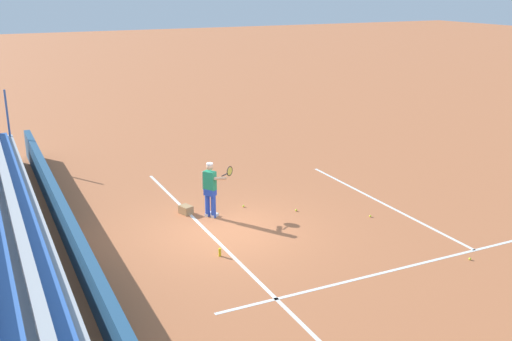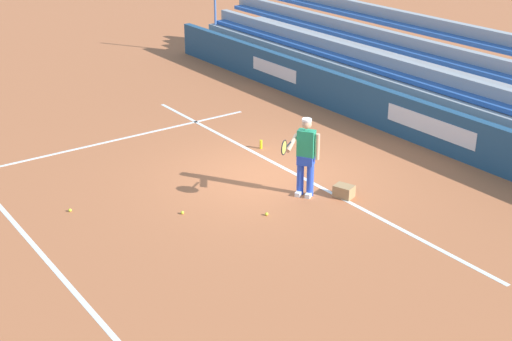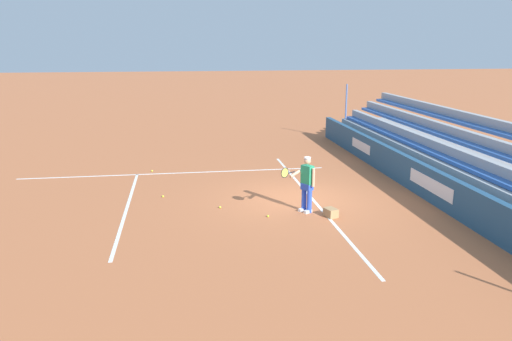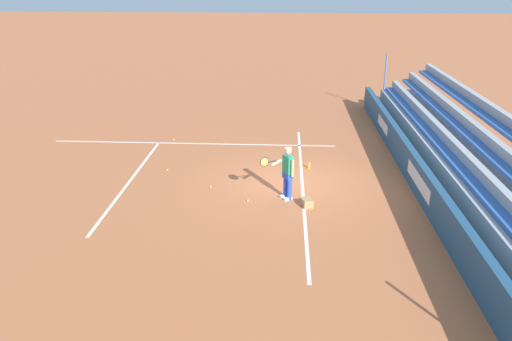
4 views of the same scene
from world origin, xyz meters
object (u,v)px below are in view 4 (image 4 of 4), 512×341
Objects in this scene: tennis_player at (287,173)px; tennis_ball_far_left at (174,140)px; tennis_ball_stray_back at (167,170)px; tennis_ball_toward_net at (211,187)px; tennis_ball_far_right at (248,201)px; ball_box_cardboard at (307,203)px; water_bottle at (309,166)px.

tennis_ball_far_left is at bearing 40.52° from tennis_player.
tennis_ball_stray_back is 2.30m from tennis_ball_toward_net.
tennis_ball_toward_net is 1.70m from tennis_ball_far_right.
tennis_player is at bearing -139.48° from tennis_ball_far_left.
ball_box_cardboard is 1.82× the size of water_bottle.
tennis_ball_stray_back is (2.16, 4.37, -0.86)m from tennis_player.
tennis_ball_stray_back is at bearing 96.07° from water_bottle.
tennis_ball_toward_net and tennis_ball_far_left have the same top height.
water_bottle is at bearing -17.11° from tennis_player.
ball_box_cardboard is 6.06× the size of tennis_ball_toward_net.
tennis_ball_far_left is (3.58, 0.53, 0.00)m from tennis_ball_stray_back.
tennis_ball_toward_net is 1.00× the size of tennis_ball_far_right.
tennis_ball_far_right is (-2.47, -3.15, 0.00)m from tennis_ball_stray_back.
tennis_ball_far_left is 0.30× the size of water_bottle.
tennis_ball_toward_net is (1.30, 3.19, -0.10)m from ball_box_cardboard.
tennis_ball_toward_net is at bearing 67.87° from ball_box_cardboard.
tennis_ball_toward_net is at bearing -154.98° from tennis_ball_far_left.
ball_box_cardboard is (-0.56, -0.62, -0.76)m from tennis_player.
tennis_player is at bearing 47.92° from ball_box_cardboard.
tennis_ball_stray_back and tennis_ball_toward_net have the same top height.
tennis_player is 4.95m from tennis_ball_stray_back.
tennis_player is at bearing -116.28° from tennis_ball_stray_back.
tennis_player reaches higher than water_bottle.
water_bottle reaches higher than tennis_ball_far_left.
tennis_player reaches higher than tennis_ball_toward_net.
tennis_ball_stray_back and tennis_ball_far_right have the same top height.
tennis_ball_far_right is at bearing -148.69° from tennis_ball_far_left.
tennis_ball_far_right is 0.30× the size of water_bottle.
tennis_ball_stray_back is 1.00× the size of tennis_ball_toward_net.
tennis_player reaches higher than tennis_ball_far_right.
tennis_ball_toward_net is 1.00× the size of tennis_ball_far_left.
tennis_ball_stray_back is 4.00m from tennis_ball_far_right.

